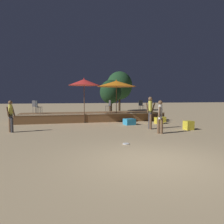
# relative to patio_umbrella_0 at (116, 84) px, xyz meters

# --- Properties ---
(ground_plane) EXTENTS (120.00, 120.00, 0.00)m
(ground_plane) POSITION_rel_patio_umbrella_0_xyz_m (-1.67, -9.79, -2.76)
(ground_plane) COLOR tan
(wooden_deck) EXTENTS (10.71, 3.17, 0.65)m
(wooden_deck) POSITION_rel_patio_umbrella_0_xyz_m (-1.59, 1.37, -2.48)
(wooden_deck) COLOR brown
(wooden_deck) RESTS_ON ground
(patio_umbrella_0) EXTENTS (2.83, 2.83, 3.05)m
(patio_umbrella_0) POSITION_rel_patio_umbrella_0_xyz_m (0.00, 0.00, 0.00)
(patio_umbrella_0) COLOR brown
(patio_umbrella_0) RESTS_ON ground
(patio_umbrella_1) EXTENTS (2.15, 2.15, 3.10)m
(patio_umbrella_1) POSITION_rel_patio_umbrella_0_xyz_m (-2.37, -0.23, 0.04)
(patio_umbrella_1) COLOR brown
(patio_umbrella_1) RESTS_ON ground
(cube_seat_0) EXTENTS (0.47, 0.47, 0.38)m
(cube_seat_0) POSITION_rel_patio_umbrella_0_xyz_m (3.11, -1.08, -2.57)
(cube_seat_0) COLOR yellow
(cube_seat_0) RESTS_ON ground
(cube_seat_1) EXTENTS (0.50, 0.50, 0.42)m
(cube_seat_1) POSITION_rel_patio_umbrella_0_xyz_m (2.46, -1.88, -2.55)
(cube_seat_1) COLOR yellow
(cube_seat_1) RESTS_ON ground
(cube_seat_2) EXTENTS (0.46, 0.46, 0.49)m
(cube_seat_2) POSITION_rel_patio_umbrella_0_xyz_m (2.78, -4.82, -2.52)
(cube_seat_2) COLOR yellow
(cube_seat_2) RESTS_ON ground
(cube_seat_3) EXTENTS (0.73, 0.73, 0.39)m
(cube_seat_3) POSITION_rel_patio_umbrella_0_xyz_m (0.33, -1.95, -2.57)
(cube_seat_3) COLOR #2D9EDB
(cube_seat_3) RESTS_ON ground
(person_0) EXTENTS (0.39, 0.41, 1.63)m
(person_0) POSITION_rel_patio_umbrella_0_xyz_m (0.68, -5.59, -1.89)
(person_0) COLOR brown
(person_0) RESTS_ON ground
(person_1) EXTENTS (0.57, 0.31, 1.81)m
(person_1) POSITION_rel_patio_umbrella_0_xyz_m (0.84, -4.05, -1.76)
(person_1) COLOR #3F3F47
(person_1) RESTS_ON ground
(person_2) EXTENTS (0.40, 0.42, 1.62)m
(person_2) POSITION_rel_patio_umbrella_0_xyz_m (-6.49, -3.38, -1.90)
(person_2) COLOR #3F3F47
(person_2) RESTS_ON ground
(bistro_chair_0) EXTENTS (0.45, 0.45, 0.90)m
(bistro_chair_0) POSITION_rel_patio_umbrella_0_xyz_m (-5.49, 0.62, -1.57)
(bistro_chair_0) COLOR #2D3338
(bistro_chair_0) RESTS_ON wooden_deck
(bistro_chair_1) EXTENTS (0.41, 0.41, 0.90)m
(bistro_chair_1) POSITION_rel_patio_umbrella_0_xyz_m (-0.15, 1.66, -1.57)
(bistro_chair_1) COLOR #47474C
(bistro_chair_1) RESTS_ON wooden_deck
(bistro_chair_2) EXTENTS (0.40, 0.40, 0.90)m
(bistro_chair_2) POSITION_rel_patio_umbrella_0_xyz_m (2.59, 1.63, -1.57)
(bistro_chair_2) COLOR #2D3338
(bistro_chair_2) RESTS_ON wooden_deck
(bistro_chair_3) EXTENTS (0.48, 0.48, 0.90)m
(bistro_chair_3) POSITION_rel_patio_umbrella_0_xyz_m (-5.78, 1.69, -1.57)
(bistro_chair_3) COLOR #47474C
(bistro_chair_3) RESTS_ON wooden_deck
(frisbee_disc) EXTENTS (0.25, 0.25, 0.03)m
(frisbee_disc) POSITION_rel_patio_umbrella_0_xyz_m (-1.70, -7.50, -2.74)
(frisbee_disc) COLOR white
(frisbee_disc) RESTS_ON ground
(background_tree_0) EXTENTS (3.33, 3.33, 5.14)m
(background_tree_0) POSITION_rel_patio_umbrella_0_xyz_m (3.81, 12.14, 0.54)
(background_tree_0) COLOR #3D2B1C
(background_tree_0) RESTS_ON ground
(background_tree_1) EXTENTS (2.17, 2.17, 3.52)m
(background_tree_1) POSITION_rel_patio_umbrella_0_xyz_m (1.11, 6.13, -0.45)
(background_tree_1) COLOR #3D2B1C
(background_tree_1) RESTS_ON ground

